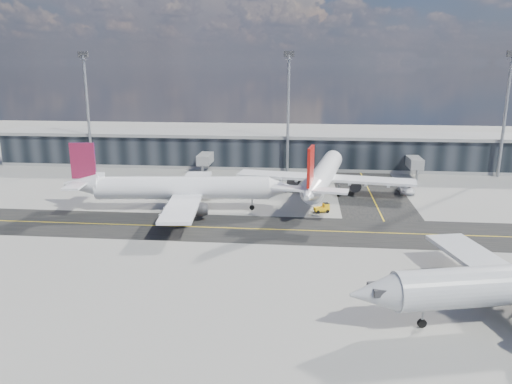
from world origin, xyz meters
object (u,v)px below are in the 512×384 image
(airliner_af, at_px, (180,188))
(airliner_redtail, at_px, (323,175))
(service_van, at_px, (406,189))
(baggage_tug, at_px, (323,208))

(airliner_af, height_order, airliner_redtail, airliner_redtail)
(airliner_redtail, distance_m, service_van, 17.87)
(airliner_af, distance_m, service_van, 46.88)
(airliner_af, relative_size, service_van, 6.87)
(airliner_af, height_order, service_van, airliner_af)
(airliner_redtail, bearing_deg, airliner_af, -143.65)
(baggage_tug, bearing_deg, service_van, 112.31)
(baggage_tug, bearing_deg, airliner_redtail, 158.79)
(airliner_af, xyz_separation_m, service_van, (43.65, 16.79, -3.26))
(service_van, bearing_deg, airliner_af, -158.88)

